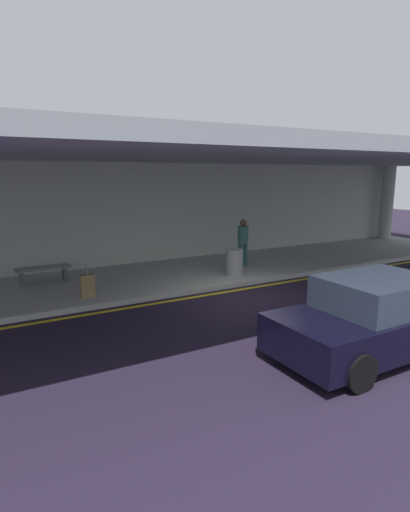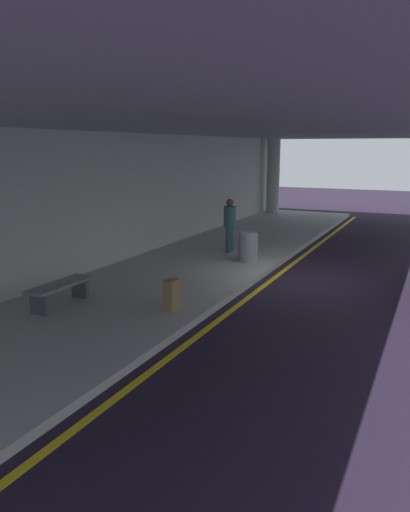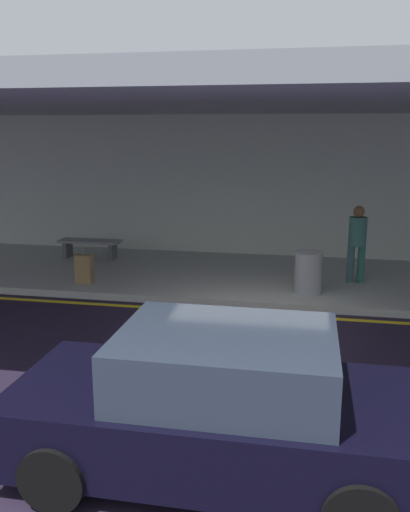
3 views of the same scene
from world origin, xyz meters
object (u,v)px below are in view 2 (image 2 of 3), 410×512
support_column_left_mid (273,176)px  bench_metal (60,289)px  traveler_with_luggage (230,222)px  trash_bin_steel (248,247)px  suitcase_upright_primary (172,294)px

support_column_left_mid → bench_metal: 16.75m
traveler_with_luggage → trash_bin_steel: traveler_with_luggage is taller
traveler_with_luggage → trash_bin_steel: (-1.01, -0.99, -0.54)m
support_column_left_mid → bench_metal: size_ratio=2.28×
trash_bin_steel → suitcase_upright_primary: bearing=-178.3°
support_column_left_mid → trash_bin_steel: bearing=-165.6°
traveler_with_luggage → bench_metal: bearing=38.4°
support_column_left_mid → bench_metal: bearing=-177.4°
support_column_left_mid → bench_metal: (-16.67, -0.77, -1.47)m
support_column_left_mid → trash_bin_steel: support_column_left_mid is taller
traveler_with_luggage → suitcase_upright_primary: size_ratio=1.87×
bench_metal → suitcase_upright_primary: bearing=-70.5°
support_column_left_mid → suitcase_upright_primary: 16.23m
support_column_left_mid → traveler_with_luggage: 10.29m
bench_metal → trash_bin_steel: trash_bin_steel is taller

